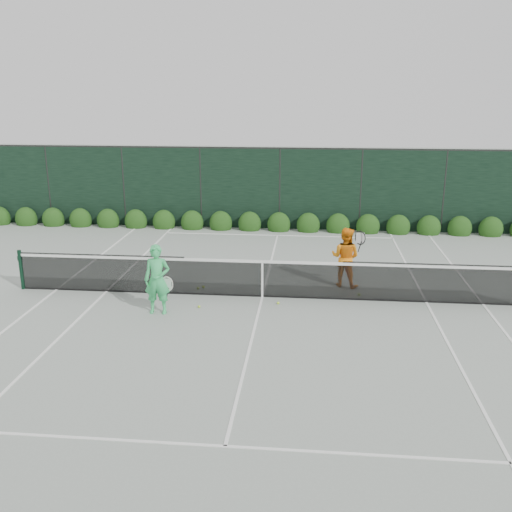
# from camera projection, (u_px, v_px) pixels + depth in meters

# --- Properties ---
(ground) EXTENTS (80.00, 80.00, 0.00)m
(ground) POSITION_uv_depth(u_px,v_px,m) (262.00, 297.00, 14.60)
(ground) COLOR gray
(ground) RESTS_ON ground
(tennis_net) EXTENTS (12.90, 0.10, 1.07)m
(tennis_net) POSITION_uv_depth(u_px,v_px,m) (261.00, 277.00, 14.45)
(tennis_net) COLOR black
(tennis_net) RESTS_ON ground
(player_woman) EXTENTS (0.66, 0.42, 1.67)m
(player_woman) POSITION_uv_depth(u_px,v_px,m) (157.00, 280.00, 13.34)
(player_woman) COLOR #39C56B
(player_woman) RESTS_ON ground
(player_man) EXTENTS (0.97, 0.86, 1.62)m
(player_man) POSITION_uv_depth(u_px,v_px,m) (345.00, 257.00, 15.19)
(player_man) COLOR orange
(player_man) RESTS_ON ground
(court_lines) EXTENTS (11.03, 23.83, 0.01)m
(court_lines) POSITION_uv_depth(u_px,v_px,m) (262.00, 297.00, 14.60)
(court_lines) COLOR white
(court_lines) RESTS_ON ground
(windscreen_fence) EXTENTS (32.00, 21.07, 3.06)m
(windscreen_fence) POSITION_uv_depth(u_px,v_px,m) (251.00, 273.00, 11.58)
(windscreen_fence) COLOR black
(windscreen_fence) RESTS_ON ground
(hedge_row) EXTENTS (31.66, 0.65, 0.94)m
(hedge_row) POSITION_uv_depth(u_px,v_px,m) (279.00, 225.00, 21.36)
(hedge_row) COLOR black
(hedge_row) RESTS_ON ground
(tennis_balls) EXTENTS (5.48, 1.72, 0.07)m
(tennis_balls) POSITION_uv_depth(u_px,v_px,m) (231.00, 293.00, 14.76)
(tennis_balls) COLOR #B5DE31
(tennis_balls) RESTS_ON ground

